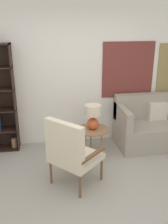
# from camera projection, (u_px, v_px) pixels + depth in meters

# --- Properties ---
(ground_plane) EXTENTS (14.00, 14.00, 0.00)m
(ground_plane) POSITION_uv_depth(u_px,v_px,m) (96.00, 207.00, 3.23)
(ground_plane) COLOR #9E998E
(wall_back) EXTENTS (6.40, 0.08, 2.70)m
(wall_back) POSITION_uv_depth(u_px,v_px,m) (77.00, 74.00, 4.66)
(wall_back) COLOR white
(wall_back) RESTS_ON ground_plane
(armchair) EXTENTS (0.87, 0.87, 1.04)m
(armchair) POSITION_uv_depth(u_px,v_px,m) (70.00, 150.00, 3.47)
(armchair) COLOR brown
(armchair) RESTS_ON ground_plane
(couch) EXTENTS (1.64, 0.82, 0.95)m
(couch) POSITION_uv_depth(u_px,v_px,m) (159.00, 126.00, 4.85)
(couch) COLOR #9E9384
(couch) RESTS_ON ground_plane
(side_table) EXTENTS (0.55, 0.55, 0.52)m
(side_table) POSITION_uv_depth(u_px,v_px,m) (93.00, 131.00, 4.35)
(side_table) COLOR #99704C
(side_table) RESTS_ON ground_plane
(table_lamp) EXTENTS (0.27, 0.27, 0.44)m
(table_lamp) POSITION_uv_depth(u_px,v_px,m) (93.00, 115.00, 4.24)
(table_lamp) COLOR #C65128
(table_lamp) RESTS_ON side_table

